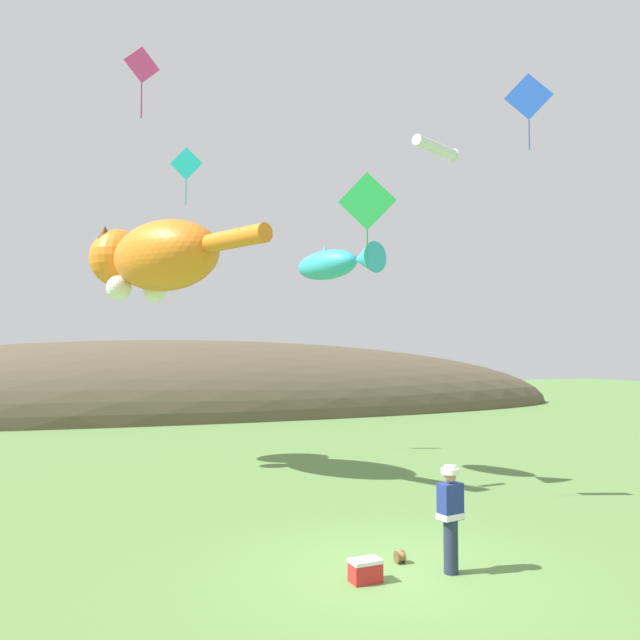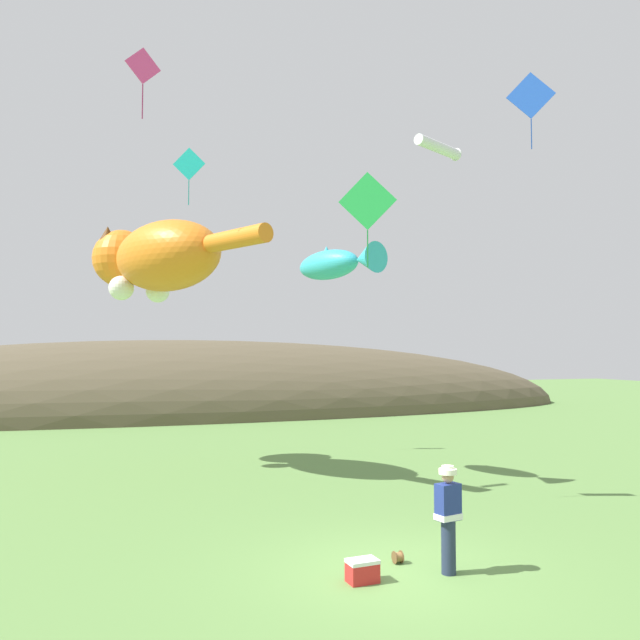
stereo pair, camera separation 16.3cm
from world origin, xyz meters
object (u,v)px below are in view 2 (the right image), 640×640
at_px(festival_attendant, 448,516).
at_px(kite_diamond_blue, 531,96).
at_px(kite_spool, 398,557).
at_px(kite_giant_cat, 157,259).
at_px(kite_diamond_pink, 143,67).
at_px(picnic_cooler, 362,571).
at_px(kite_diamond_green, 367,202).
at_px(kite_diamond_teal, 189,164).
at_px(kite_tube_streamer, 439,147).
at_px(kite_fish_windsock, 336,263).

xyz_separation_m(festival_attendant, kite_diamond_blue, (6.25, 5.68, 10.23)).
bearing_deg(kite_spool, festival_attendant, -52.63).
bearing_deg(kite_giant_cat, kite_diamond_pink, -100.31).
relative_size(picnic_cooler, kite_diamond_green, 0.22).
relative_size(picnic_cooler, kite_diamond_pink, 0.27).
xyz_separation_m(kite_spool, kite_diamond_pink, (-4.09, 6.14, 10.83)).
xyz_separation_m(festival_attendant, kite_giant_cat, (-4.00, 10.54, 5.62)).
xyz_separation_m(kite_giant_cat, kite_diamond_teal, (1.29, 2.72, 3.87)).
height_order(kite_spool, picnic_cooler, picnic_cooler).
distance_m(kite_diamond_teal, kite_diamond_blue, 11.75).
relative_size(kite_giant_cat, kite_diamond_pink, 4.12).
bearing_deg(kite_spool, kite_tube_streamer, 55.46).
xyz_separation_m(kite_giant_cat, kite_diamond_pink, (-0.66, -3.65, 4.37)).
distance_m(kite_spool, kite_diamond_pink, 13.11).
xyz_separation_m(kite_fish_windsock, kite_diamond_green, (-0.37, -3.17, 1.07)).
distance_m(kite_spool, kite_fish_windsock, 9.44).
distance_m(kite_giant_cat, kite_fish_windsock, 5.65).
distance_m(picnic_cooler, kite_fish_windsock, 10.04).
bearing_deg(festival_attendant, picnic_cooler, 175.34).
relative_size(kite_diamond_teal, kite_diamond_blue, 0.91).
height_order(kite_fish_windsock, kite_diamond_green, kite_diamond_green).
height_order(kite_giant_cat, kite_fish_windsock, kite_giant_cat).
bearing_deg(kite_giant_cat, kite_diamond_blue, -25.37).
bearing_deg(kite_giant_cat, picnic_cooler, -76.51).
distance_m(kite_fish_windsock, kite_tube_streamer, 5.81).
bearing_deg(kite_diamond_blue, festival_attendant, -137.71).
bearing_deg(kite_diamond_pink, picnic_cooler, -64.94).
height_order(picnic_cooler, kite_diamond_teal, kite_diamond_teal).
bearing_deg(kite_giant_cat, kite_tube_streamer, -12.19).
bearing_deg(kite_diamond_pink, kite_diamond_teal, 72.91).
relative_size(kite_fish_windsock, kite_diamond_green, 1.45).
xyz_separation_m(picnic_cooler, kite_diamond_blue, (7.74, 5.56, 11.01)).
height_order(kite_giant_cat, kite_diamond_green, kite_diamond_green).
distance_m(picnic_cooler, kite_diamond_teal, 16.71).
relative_size(kite_giant_cat, kite_diamond_blue, 3.32).
bearing_deg(kite_diamond_green, kite_diamond_teal, 110.45).
relative_size(kite_diamond_green, kite_diamond_pink, 1.26).
bearing_deg(kite_fish_windsock, kite_tube_streamer, 12.70).
height_order(kite_spool, kite_fish_windsock, kite_fish_windsock).
distance_m(kite_diamond_green, kite_diamond_pink, 6.74).
bearing_deg(festival_attendant, kite_diamond_teal, 101.52).
distance_m(kite_fish_windsock, kite_diamond_green, 3.37).
bearing_deg(picnic_cooler, kite_fish_windsock, 72.49).
distance_m(picnic_cooler, kite_diamond_green, 8.67).
xyz_separation_m(festival_attendant, kite_tube_streamer, (4.86, 8.63, 9.48)).
height_order(festival_attendant, kite_tube_streamer, kite_tube_streamer).
relative_size(kite_fish_windsock, kite_diamond_blue, 1.47).
xyz_separation_m(kite_giant_cat, kite_fish_windsock, (4.90, -2.80, -0.30)).
distance_m(festival_attendant, kite_tube_streamer, 13.71).
bearing_deg(kite_diamond_green, kite_giant_cat, 127.19).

